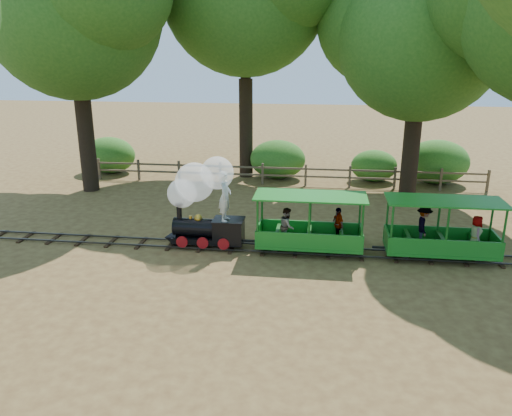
# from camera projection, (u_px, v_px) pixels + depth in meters

# --- Properties ---
(ground) EXTENTS (90.00, 90.00, 0.00)m
(ground) POSITION_uv_depth(u_px,v_px,m) (264.00, 250.00, 15.65)
(ground) COLOR olive
(ground) RESTS_ON ground
(track) EXTENTS (22.00, 1.00, 0.10)m
(track) POSITION_uv_depth(u_px,v_px,m) (264.00, 248.00, 15.63)
(track) COLOR #3F3D3A
(track) RESTS_ON ground
(locomotive) EXTENTS (2.59, 1.22, 2.97)m
(locomotive) POSITION_uv_depth(u_px,v_px,m) (202.00, 196.00, 15.45)
(locomotive) COLOR black
(locomotive) RESTS_ON ground
(carriage_front) EXTENTS (3.35, 1.37, 1.74)m
(carriage_front) POSITION_uv_depth(u_px,v_px,m) (309.00, 230.00, 15.23)
(carriage_front) COLOR #1A7A20
(carriage_front) RESTS_ON track
(carriage_rear) EXTENTS (3.35, 1.37, 1.74)m
(carriage_rear) POSITION_uv_depth(u_px,v_px,m) (441.00, 234.00, 14.79)
(carriage_rear) COLOR #1A7A20
(carriage_rear) RESTS_ON track
(oak_nw) EXTENTS (8.97, 7.89, 11.12)m
(oak_nw) POSITION_uv_depth(u_px,v_px,m) (72.00, 1.00, 20.11)
(oak_nw) COLOR #2D2116
(oak_nw) RESTS_ON ground
(oak_ne) EXTENTS (8.51, 7.49, 9.93)m
(oak_ne) POSITION_uv_depth(u_px,v_px,m) (421.00, 27.00, 20.07)
(oak_ne) COLOR #2D2116
(oak_ne) RESTS_ON ground
(fence) EXTENTS (18.10, 0.10, 1.00)m
(fence) POSITION_uv_depth(u_px,v_px,m) (284.00, 173.00, 23.04)
(fence) COLOR brown
(fence) RESTS_ON ground
(shrub_west) EXTENTS (2.64, 2.03, 1.83)m
(shrub_west) POSITION_uv_depth(u_px,v_px,m) (109.00, 155.00, 25.30)
(shrub_west) COLOR #2D6B1E
(shrub_west) RESTS_ON ground
(shrub_mid_w) EXTENTS (2.70, 2.07, 1.87)m
(shrub_mid_w) POSITION_uv_depth(u_px,v_px,m) (278.00, 159.00, 24.21)
(shrub_mid_w) COLOR #2D6B1E
(shrub_mid_w) RESTS_ON ground
(shrub_mid_e) EXTENTS (2.17, 1.67, 1.50)m
(shrub_mid_e) POSITION_uv_depth(u_px,v_px,m) (374.00, 166.00, 23.69)
(shrub_mid_e) COLOR #2D6B1E
(shrub_mid_e) RESTS_ON ground
(shrub_east) EXTENTS (2.96, 2.28, 2.05)m
(shrub_east) POSITION_uv_depth(u_px,v_px,m) (437.00, 162.00, 23.25)
(shrub_east) COLOR #2D6B1E
(shrub_east) RESTS_ON ground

